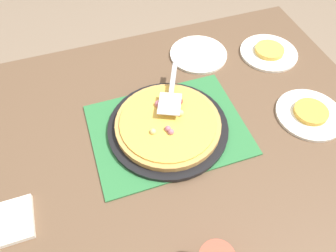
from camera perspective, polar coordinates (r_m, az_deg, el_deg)
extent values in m
plane|color=#84705B|center=(1.67, 0.00, -16.19)|extent=(8.00, 8.00, 0.00)
cube|color=brown|center=(1.02, 0.00, -1.19)|extent=(1.40, 1.00, 0.03)
cube|color=brown|center=(1.77, 15.36, 8.02)|extent=(0.07, 0.07, 0.72)
cube|color=brown|center=(1.63, -27.34, -2.79)|extent=(0.07, 0.07, 0.72)
cube|color=#2D753D|center=(1.00, 0.00, -0.59)|extent=(0.48, 0.36, 0.01)
cylinder|color=black|center=(1.00, 0.00, -0.24)|extent=(0.38, 0.38, 0.01)
cylinder|color=tan|center=(0.98, 0.00, 0.35)|extent=(0.33, 0.33, 0.02)
cylinder|color=#EAB747|center=(0.97, 0.00, 0.82)|extent=(0.30, 0.30, 0.01)
sphere|color=#B76675|center=(1.01, -1.77, 4.00)|extent=(0.02, 0.02, 0.02)
sphere|color=#B76675|center=(0.94, 0.53, -1.07)|extent=(0.02, 0.02, 0.02)
sphere|color=red|center=(1.01, 1.90, 4.53)|extent=(0.03, 0.03, 0.03)
sphere|color=#B76675|center=(0.95, -0.03, -0.48)|extent=(0.02, 0.02, 0.02)
sphere|color=#E5CC7F|center=(0.94, -2.74, -1.00)|extent=(0.02, 0.02, 0.02)
sphere|color=#E5CC7F|center=(0.98, 2.24, 2.36)|extent=(0.02, 0.02, 0.02)
cylinder|color=white|center=(1.14, 24.19, 1.94)|extent=(0.22, 0.22, 0.01)
cylinder|color=white|center=(1.32, 17.70, 12.49)|extent=(0.22, 0.22, 0.01)
cylinder|color=white|center=(1.26, 5.51, 12.79)|extent=(0.22, 0.22, 0.01)
cylinder|color=gold|center=(1.13, 24.40, 2.36)|extent=(0.11, 0.11, 0.02)
cylinder|color=#EAB747|center=(1.31, 17.84, 12.92)|extent=(0.11, 0.11, 0.02)
cube|color=silver|center=(0.98, 0.31, 4.03)|extent=(0.10, 0.11, 0.00)
cube|color=#B2B2B7|center=(1.06, 0.95, 8.67)|extent=(0.07, 0.13, 0.01)
cube|color=white|center=(0.95, -26.74, -15.24)|extent=(0.12, 0.12, 0.02)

